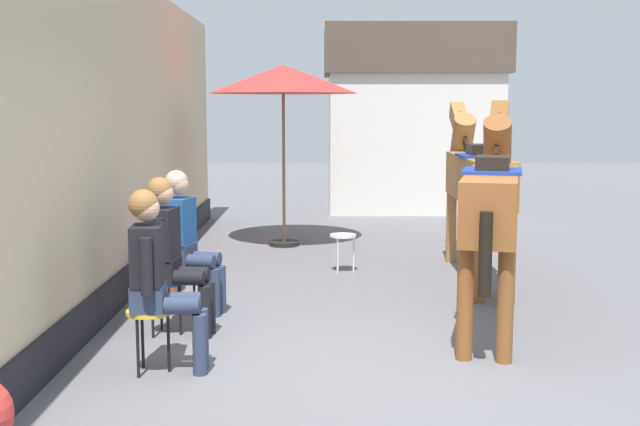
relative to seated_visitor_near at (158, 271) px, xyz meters
The scene contains 11 objects.
ground_plane 3.53m from the seated_visitor_near, 62.18° to the left, with size 40.00×40.00×0.00m, color slate.
pub_facade_wall 1.96m from the seated_visitor_near, 121.46° to the left, with size 0.34×14.00×3.40m.
distant_cottage 10.50m from the seated_visitor_near, 73.29° to the left, with size 3.40×2.60×3.50m.
seated_visitor_near is the anchor object (origin of this frame).
seated_visitor_middle 1.02m from the seated_visitor_near, 94.68° to the left, with size 0.61×0.49×1.39m.
seated_visitor_far 1.79m from the seated_visitor_near, 92.47° to the left, with size 0.61×0.48×1.39m.
saddled_horse_near 3.10m from the seated_visitor_near, 25.71° to the left, with size 1.00×2.94×2.06m.
saddled_horse_far 4.71m from the seated_visitor_near, 49.43° to the left, with size 0.51×3.00×2.06m.
flower_planter_farthest 2.76m from the seated_visitor_near, 100.59° to the left, with size 0.43×0.43×0.64m.
cafe_parasol 5.91m from the seated_visitor_near, 82.95° to the left, with size 2.10×2.10×2.58m.
spare_stool_white 4.06m from the seated_visitor_near, 68.32° to the left, with size 0.32×0.32×0.46m.
Camera 1 is at (-0.39, -5.96, 1.99)m, focal length 45.54 mm.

